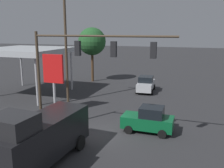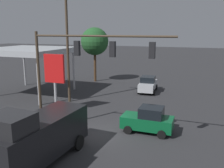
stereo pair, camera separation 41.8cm
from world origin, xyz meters
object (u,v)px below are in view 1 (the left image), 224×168
object	(u,v)px
price_sign	(53,72)
fire_hydrant	(17,139)
hatchback_crossing	(148,120)
street_tree	(92,42)
sedan_far	(146,84)
traffic_signal_assembly	(84,59)
utility_pole	(66,47)
delivery_truck	(40,137)

from	to	relation	value
price_sign	fire_hydrant	distance (m)	7.92
hatchback_crossing	street_tree	xyz separation A→B (m)	(11.53, -16.12, 4.93)
price_sign	sedan_far	distance (m)	12.71
traffic_signal_assembly	sedan_far	xyz separation A→B (m)	(-1.33, -14.85, -4.68)
price_sign	hatchback_crossing	distance (m)	9.80
price_sign	utility_pole	bearing A→B (deg)	-81.63
sedan_far	street_tree	bearing A→B (deg)	-117.19
traffic_signal_assembly	street_tree	size ratio (longest dim) A/B	1.25
street_tree	hatchback_crossing	bearing A→B (deg)	125.58
hatchback_crossing	delivery_truck	xyz separation A→B (m)	(4.85, 6.66, 0.75)
sedan_far	street_tree	world-z (taller)	street_tree
price_sign	fire_hydrant	xyz separation A→B (m)	(-1.43, 7.02, -3.38)
sedan_far	fire_hydrant	size ratio (longest dim) A/B	5.14
traffic_signal_assembly	hatchback_crossing	distance (m)	6.66
delivery_truck	fire_hydrant	bearing A→B (deg)	-113.48
price_sign	sedan_far	bearing A→B (deg)	-121.45
delivery_truck	utility_pole	bearing A→B (deg)	-154.25
price_sign	sedan_far	world-z (taller)	price_sign
utility_pole	street_tree	bearing A→B (deg)	-80.37
hatchback_crossing	traffic_signal_assembly	bearing A→B (deg)	31.16
delivery_truck	fire_hydrant	size ratio (longest dim) A/B	7.88
utility_pole	sedan_far	distance (m)	11.16
utility_pole	hatchback_crossing	bearing A→B (deg)	151.80
traffic_signal_assembly	sedan_far	world-z (taller)	traffic_signal_assembly
sedan_far	street_tree	xyz separation A→B (m)	(8.81, -3.72, 4.93)
utility_pole	sedan_far	bearing A→B (deg)	-133.94
delivery_truck	sedan_far	xyz separation A→B (m)	(-2.12, -19.06, -0.74)
utility_pole	sedan_far	xyz separation A→B (m)	(-6.95, -7.21, -4.92)
price_sign	street_tree	bearing A→B (deg)	-80.67
utility_pole	delivery_truck	distance (m)	13.46
price_sign	fire_hydrant	bearing A→B (deg)	101.49
sedan_far	fire_hydrant	world-z (taller)	sedan_far
traffic_signal_assembly	utility_pole	size ratio (longest dim) A/B	0.89
utility_pole	delivery_truck	size ratio (longest dim) A/B	1.61
utility_pole	fire_hydrant	size ratio (longest dim) A/B	12.68
delivery_truck	price_sign	bearing A→B (deg)	-149.39
traffic_signal_assembly	street_tree	xyz separation A→B (m)	(7.48, -18.56, 0.25)
utility_pole	street_tree	size ratio (longest dim) A/B	1.41
fire_hydrant	hatchback_crossing	bearing A→B (deg)	-146.32
traffic_signal_assembly	price_sign	xyz separation A→B (m)	(5.13, -4.28, -1.81)
delivery_truck	traffic_signal_assembly	bearing A→B (deg)	172.92
hatchback_crossing	delivery_truck	world-z (taller)	delivery_truck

